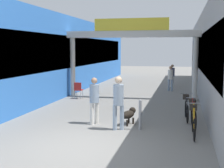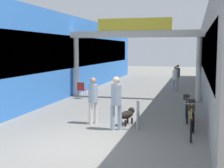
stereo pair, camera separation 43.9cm
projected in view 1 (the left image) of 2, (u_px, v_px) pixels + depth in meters
name	position (u px, v px, depth m)	size (l,w,h in m)	color
ground_plane	(80.00, 147.00, 8.57)	(80.00, 80.00, 0.00)	gray
storefront_left	(59.00, 55.00, 20.09)	(3.00, 26.00, 4.55)	blue
arcade_sign_gateway	(131.00, 42.00, 16.67)	(7.40, 0.47, 4.29)	beige
pedestrian_with_dog	(118.00, 99.00, 10.27)	(0.45, 0.45, 1.79)	#8C9EB2
pedestrian_companion	(94.00, 98.00, 11.11)	(0.47, 0.47, 1.67)	silver
pedestrian_carrying_crate	(171.00, 77.00, 19.87)	(0.47, 0.47, 1.60)	#8C9EB2
pedestrian_elderly_walking	(172.00, 74.00, 22.08)	(0.44, 0.44, 1.58)	silver
dog_on_leash	(129.00, 114.00, 11.09)	(0.54, 0.83, 0.58)	black
bicycle_orange_nearest	(194.00, 122.00, 9.69)	(0.46, 1.69, 0.98)	black
bicycle_red_second	(193.00, 114.00, 10.76)	(0.46, 1.69, 0.98)	black
bicycle_black_third	(187.00, 108.00, 11.87)	(0.46, 1.69, 0.98)	black
bollard_post_metal	(140.00, 114.00, 10.32)	(0.10, 0.10, 1.03)	gray
cafe_chair_red_nearer	(78.00, 89.00, 16.78)	(0.41, 0.41, 0.89)	gray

